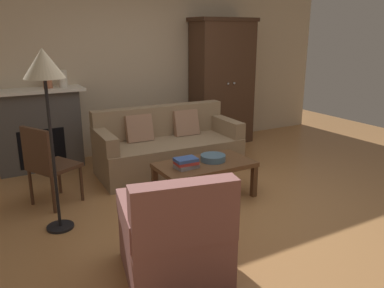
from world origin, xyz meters
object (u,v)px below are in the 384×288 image
at_px(book_stack, 186,163).
at_px(mantel_vase_terracotta, 48,82).
at_px(couch, 168,148).
at_px(coffee_table, 205,167).
at_px(mantel_vase_cream, 63,79).
at_px(side_chair_wooden, 47,161).
at_px(fruit_bowl, 213,158).
at_px(armoire, 222,82).
at_px(armchair_near_left, 175,239).
at_px(fireplace, 38,129).
at_px(floor_lamp, 44,75).

xyz_separation_m(book_stack, mantel_vase_terracotta, (-1.03, 2.00, 0.73)).
bearing_deg(couch, coffee_table, -91.56).
distance_m(mantel_vase_cream, side_chair_wooden, 1.57).
bearing_deg(mantel_vase_terracotta, fruit_bowl, -53.74).
relative_size(armoire, book_stack, 8.02).
xyz_separation_m(mantel_vase_terracotta, armchair_near_left, (0.32, -3.12, -0.89)).
distance_m(fireplace, couch, 1.79).
bearing_deg(book_stack, floor_lamp, 175.31).
height_order(couch, mantel_vase_terracotta, mantel_vase_terracotta).
bearing_deg(armoire, book_stack, -131.96).
bearing_deg(fireplace, couch, -32.07).
height_order(fireplace, book_stack, fireplace).
distance_m(coffee_table, armchair_near_left, 1.52).
relative_size(fireplace, mantel_vase_cream, 5.43).
distance_m(fireplace, coffee_table, 2.47).
relative_size(coffee_table, armchair_near_left, 1.21).
distance_m(fireplace, armchair_near_left, 3.19).
xyz_separation_m(couch, mantel_vase_terracotta, (-1.32, 0.92, 0.89)).
bearing_deg(floor_lamp, coffee_table, -2.19).
xyz_separation_m(couch, side_chair_wooden, (-1.62, -0.38, 0.19)).
distance_m(fireplace, mantel_vase_terracotta, 0.66).
relative_size(fireplace, mantel_vase_terracotta, 7.31).
xyz_separation_m(fireplace, mantel_vase_terracotta, (0.18, -0.02, 0.64)).
xyz_separation_m(coffee_table, mantel_vase_terracotta, (-1.30, 1.95, 0.84)).
bearing_deg(coffee_table, book_stack, -169.69).
relative_size(book_stack, mantel_vase_cream, 1.11).
bearing_deg(side_chair_wooden, book_stack, -27.59).
height_order(armoire, floor_lamp, armoire).
distance_m(armoire, side_chair_wooden, 3.35).
bearing_deg(armchair_near_left, mantel_vase_cream, 92.19).
distance_m(fireplace, side_chair_wooden, 1.33).
distance_m(mantel_vase_cream, floor_lamp, 1.97).
bearing_deg(mantel_vase_terracotta, armoire, -1.24).
height_order(armchair_near_left, side_chair_wooden, side_chair_wooden).
distance_m(armoire, couch, 1.83).
xyz_separation_m(couch, coffee_table, (-0.03, -1.02, 0.05)).
bearing_deg(floor_lamp, couch, 30.32).
bearing_deg(armchair_near_left, armoire, 51.30).
xyz_separation_m(fruit_bowl, armchair_near_left, (-1.10, -1.19, -0.14)).
distance_m(book_stack, mantel_vase_terracotta, 2.36).
relative_size(book_stack, mantel_vase_terracotta, 1.50).
relative_size(mantel_vase_cream, side_chair_wooden, 0.26).
bearing_deg(book_stack, mantel_vase_terracotta, 117.23).
relative_size(couch, floor_lamp, 1.13).
xyz_separation_m(fruit_bowl, book_stack, (-0.39, -0.07, 0.02)).
bearing_deg(book_stack, coffee_table, 10.31).
bearing_deg(book_stack, side_chair_wooden, 152.41).
bearing_deg(armchair_near_left, book_stack, 57.70).
distance_m(couch, mantel_vase_terracotta, 1.84).
xyz_separation_m(mantel_vase_cream, floor_lamp, (-0.52, -1.89, 0.25)).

